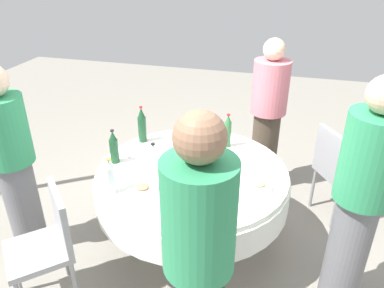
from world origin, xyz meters
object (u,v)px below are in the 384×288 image
(bottle_green_front, at_px, (228,131))
(person_left, at_px, (360,200))
(dining_table, at_px, (192,186))
(plate_north, at_px, (192,169))
(plate_south, at_px, (216,155))
(chair_far, at_px, (49,240))
(bottle_clear_left, at_px, (154,160))
(bottle_clear_inner, at_px, (110,177))
(wine_glass_west, at_px, (178,142))
(person_west, at_px, (12,161))
(bottle_dark_green_rear, at_px, (142,125))
(person_rear, at_px, (268,115))
(plate_mid, at_px, (258,185))
(person_front, at_px, (198,266))
(wine_glass_inner, at_px, (211,184))
(bottle_dark_green_west, at_px, (114,147))
(chair_right, at_px, (338,168))
(plate_east, at_px, (142,189))

(bottle_green_front, height_order, person_left, person_left)
(dining_table, distance_m, plate_north, 0.16)
(plate_south, distance_m, chair_far, 1.38)
(bottle_green_front, distance_m, plate_north, 0.50)
(bottle_clear_left, bearing_deg, bottle_clear_inner, -123.67)
(wine_glass_west, height_order, person_west, person_west)
(bottle_dark_green_rear, relative_size, wine_glass_west, 2.24)
(dining_table, relative_size, person_rear, 0.96)
(plate_mid, bearing_deg, person_left, -16.22)
(bottle_clear_inner, relative_size, wine_glass_west, 1.84)
(bottle_green_front, relative_size, person_front, 0.17)
(plate_north, distance_m, person_front, 1.12)
(bottle_clear_left, height_order, plate_south, bottle_clear_left)
(wine_glass_inner, height_order, person_front, person_front)
(person_left, bearing_deg, plate_mid, -92.49)
(person_front, xyz_separation_m, chair_far, (-1.10, 0.31, -0.37))
(bottle_green_front, height_order, chair_far, bottle_green_front)
(bottle_green_front, distance_m, plate_mid, 0.64)
(bottle_green_front, relative_size, bottle_dark_green_west, 1.06)
(bottle_dark_green_west, height_order, wine_glass_inner, bottle_dark_green_west)
(bottle_dark_green_rear, xyz_separation_m, person_west, (-0.77, -0.70, -0.07))
(wine_glass_inner, distance_m, plate_north, 0.40)
(bottle_dark_green_rear, distance_m, person_left, 1.79)
(chair_right, bearing_deg, person_west, -98.68)
(chair_far, bearing_deg, bottle_clear_left, -83.68)
(wine_glass_west, height_order, plate_mid, wine_glass_west)
(bottle_clear_left, height_order, person_west, person_west)
(plate_east, relative_size, person_left, 0.13)
(bottle_dark_green_rear, relative_size, plate_mid, 1.55)
(wine_glass_inner, height_order, chair_right, wine_glass_inner)
(plate_north, xyz_separation_m, plate_south, (0.13, 0.26, -0.00))
(bottle_dark_green_west, xyz_separation_m, person_left, (1.75, -0.24, 0.00))
(bottle_dark_green_rear, distance_m, person_front, 1.66)
(bottle_green_front, relative_size, plate_north, 1.28)
(wine_glass_inner, relative_size, person_left, 0.10)
(bottle_clear_left, relative_size, bottle_clear_inner, 0.96)
(bottle_clear_left, xyz_separation_m, person_front, (0.58, -0.95, 0.03))
(chair_far, bearing_deg, bottle_green_front, -82.89)
(dining_table, height_order, wine_glass_west, wine_glass_west)
(bottle_dark_green_west, distance_m, wine_glass_inner, 0.87)
(plate_north, bearing_deg, chair_right, 32.24)
(bottle_dark_green_rear, bearing_deg, chair_far, -102.60)
(person_left, height_order, chair_right, person_left)
(bottle_clear_inner, height_order, chair_far, bottle_clear_inner)
(dining_table, distance_m, bottle_green_front, 0.56)
(person_west, bearing_deg, plate_south, -82.05)
(person_left, bearing_deg, bottle_clear_inner, -71.05)
(dining_table, xyz_separation_m, bottle_green_front, (0.19, 0.45, 0.28))
(wine_glass_west, bearing_deg, chair_right, 21.13)
(chair_right, bearing_deg, bottle_dark_green_rear, -109.79)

